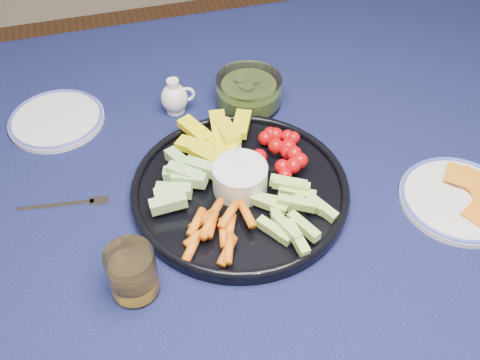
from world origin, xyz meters
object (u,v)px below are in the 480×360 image
object	(u,v)px
crudite_platter	(238,186)
cheese_plate	(459,198)
juice_tumbler	(133,275)
creamer_pitcher	(175,98)
pickle_bowl	(249,93)
side_plate_extra	(57,119)
dining_table	(228,189)

from	to	relation	value
crudite_platter	cheese_plate	xyz separation A→B (m)	(0.36, -0.12, -0.01)
juice_tumbler	creamer_pitcher	bearing A→B (deg)	70.39
creamer_pitcher	juice_tumbler	bearing A→B (deg)	-109.61
creamer_pitcher	pickle_bowl	world-z (taller)	creamer_pitcher
crudite_platter	creamer_pitcher	bearing A→B (deg)	102.68
pickle_bowl	cheese_plate	bearing A→B (deg)	-53.44
pickle_bowl	side_plate_extra	world-z (taller)	pickle_bowl
crudite_platter	juice_tumbler	xyz separation A→B (m)	(-0.20, -0.14, 0.02)
juice_tumbler	dining_table	bearing A→B (deg)	48.76
creamer_pitcher	juice_tumbler	size ratio (longest dim) A/B	0.88
dining_table	pickle_bowl	xyz separation A→B (m)	(0.08, 0.14, 0.12)
crudite_platter	creamer_pitcher	world-z (taller)	crudite_platter
dining_table	side_plate_extra	xyz separation A→B (m)	(-0.30, 0.19, 0.10)
creamer_pitcher	juice_tumbler	distance (m)	0.42
creamer_pitcher	cheese_plate	size ratio (longest dim) A/B	0.38
cheese_plate	side_plate_extra	xyz separation A→B (m)	(-0.65, 0.41, -0.00)
juice_tumbler	crudite_platter	bearing A→B (deg)	34.98
crudite_platter	juice_tumbler	size ratio (longest dim) A/B	4.38
side_plate_extra	juice_tumbler	bearing A→B (deg)	-77.66
creamer_pitcher	juice_tumbler	world-z (taller)	juice_tumbler
dining_table	cheese_plate	size ratio (longest dim) A/B	8.32
dining_table	crudite_platter	world-z (taller)	crudite_platter
creamer_pitcher	cheese_plate	xyz separation A→B (m)	(0.42, -0.38, -0.02)
dining_table	cheese_plate	xyz separation A→B (m)	(0.35, -0.22, 0.10)
crudite_platter	creamer_pitcher	distance (m)	0.27
creamer_pitcher	cheese_plate	bearing A→B (deg)	-42.46
dining_table	crudite_platter	bearing A→B (deg)	-93.94
cheese_plate	crudite_platter	bearing A→B (deg)	161.12
creamer_pitcher	crudite_platter	bearing A→B (deg)	-77.32
creamer_pitcher	side_plate_extra	world-z (taller)	creamer_pitcher
dining_table	side_plate_extra	distance (m)	0.37
pickle_bowl	cheese_plate	distance (m)	0.45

